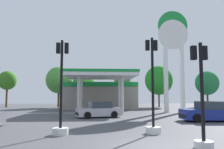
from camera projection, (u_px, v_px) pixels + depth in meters
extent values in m
plane|color=#47474C|center=(150.00, 147.00, 8.78)|extent=(90.00, 90.00, 0.00)
cube|color=gray|center=(100.00, 96.00, 33.70)|extent=(10.45, 5.88, 3.85)
cube|color=#148C38|center=(100.00, 84.00, 30.87)|extent=(10.45, 0.12, 0.60)
cube|color=white|center=(101.00, 76.00, 27.05)|extent=(8.04, 7.33, 0.35)
cube|color=#148C38|center=(101.00, 73.00, 27.08)|extent=(8.14, 7.43, 0.30)
cylinder|color=silver|center=(79.00, 95.00, 24.70)|extent=(0.32, 0.32, 4.09)
cylinder|color=silver|center=(122.00, 95.00, 24.98)|extent=(0.32, 0.32, 4.09)
cylinder|color=silver|center=(81.00, 95.00, 28.71)|extent=(0.32, 0.32, 4.09)
cylinder|color=silver|center=(119.00, 95.00, 28.99)|extent=(0.32, 0.32, 4.09)
cube|color=#4C4C51|center=(100.00, 108.00, 26.71)|extent=(0.90, 0.60, 1.10)
cube|color=white|center=(166.00, 76.00, 26.80)|extent=(0.40, 0.56, 8.51)
cube|color=white|center=(182.00, 76.00, 26.91)|extent=(0.40, 0.56, 8.51)
cylinder|color=white|center=(173.00, 34.00, 27.31)|extent=(3.60, 0.22, 3.60)
cylinder|color=#198C38|center=(173.00, 26.00, 27.43)|extent=(3.60, 0.22, 3.60)
cube|color=white|center=(173.00, 30.00, 27.42)|extent=(3.31, 0.08, 0.65)
cylinder|color=black|center=(87.00, 115.00, 19.36)|extent=(0.64, 0.38, 0.60)
cylinder|color=black|center=(83.00, 114.00, 20.88)|extent=(0.64, 0.38, 0.60)
cylinder|color=black|center=(114.00, 114.00, 20.21)|extent=(0.64, 0.38, 0.60)
cylinder|color=black|center=(108.00, 113.00, 21.73)|extent=(0.64, 0.38, 0.60)
cube|color=#B2B2BA|center=(98.00, 112.00, 20.56)|extent=(4.27, 2.75, 0.72)
cube|color=#2D3842|center=(100.00, 105.00, 20.67)|extent=(2.23, 1.96, 0.60)
cube|color=black|center=(77.00, 114.00, 19.88)|extent=(0.57, 1.54, 0.23)
cylinder|color=black|center=(197.00, 118.00, 16.68)|extent=(0.66, 0.24, 0.65)
cylinder|color=black|center=(188.00, 116.00, 18.42)|extent=(0.66, 0.24, 0.65)
cylinder|color=black|center=(220.00, 116.00, 18.50)|extent=(0.66, 0.24, 0.65)
cube|color=navy|center=(209.00, 114.00, 17.61)|extent=(4.32, 1.90, 0.77)
cube|color=#2D3842|center=(211.00, 106.00, 17.68)|extent=(2.07, 1.64, 0.65)
cube|color=black|center=(183.00, 116.00, 17.53)|extent=(0.16, 1.70, 0.24)
cylinder|color=silver|center=(153.00, 130.00, 11.96)|extent=(0.80, 0.80, 0.35)
cylinder|color=black|center=(153.00, 82.00, 12.19)|extent=(0.14, 0.14, 4.81)
cube|color=black|center=(147.00, 45.00, 12.52)|extent=(0.21, 0.20, 0.57)
sphere|color=red|center=(147.00, 43.00, 12.65)|extent=(0.15, 0.15, 0.15)
sphere|color=#D89E0C|center=(147.00, 46.00, 12.64)|extent=(0.15, 0.15, 0.15)
sphere|color=green|center=(147.00, 49.00, 12.62)|extent=(0.15, 0.15, 0.15)
cube|color=black|center=(155.00, 45.00, 12.54)|extent=(0.21, 0.20, 0.57)
sphere|color=red|center=(155.00, 43.00, 12.68)|extent=(0.15, 0.15, 0.15)
sphere|color=#D89E0C|center=(155.00, 46.00, 12.66)|extent=(0.15, 0.15, 0.15)
sphere|color=green|center=(155.00, 49.00, 12.65)|extent=(0.15, 0.15, 0.15)
cylinder|color=silver|center=(204.00, 144.00, 8.69)|extent=(0.73, 0.73, 0.27)
cylinder|color=black|center=(202.00, 91.00, 8.88)|extent=(0.14, 0.14, 3.85)
cube|color=black|center=(193.00, 53.00, 9.16)|extent=(0.21, 0.20, 0.57)
sphere|color=red|center=(192.00, 49.00, 9.30)|extent=(0.15, 0.15, 0.15)
sphere|color=#D89E0C|center=(192.00, 53.00, 9.28)|extent=(0.15, 0.15, 0.15)
sphere|color=green|center=(192.00, 58.00, 9.27)|extent=(0.15, 0.15, 0.15)
cube|color=black|center=(204.00, 53.00, 9.19)|extent=(0.21, 0.20, 0.57)
sphere|color=red|center=(203.00, 49.00, 9.32)|extent=(0.15, 0.15, 0.15)
sphere|color=#D89E0C|center=(203.00, 54.00, 9.31)|extent=(0.15, 0.15, 0.15)
sphere|color=green|center=(203.00, 58.00, 9.29)|extent=(0.15, 0.15, 0.15)
cylinder|color=silver|center=(60.00, 131.00, 11.54)|extent=(0.82, 0.82, 0.35)
cylinder|color=black|center=(61.00, 83.00, 11.76)|extent=(0.14, 0.14, 4.56)
cube|color=black|center=(58.00, 48.00, 12.08)|extent=(0.21, 0.20, 0.57)
sphere|color=red|center=(59.00, 45.00, 12.22)|extent=(0.15, 0.15, 0.15)
sphere|color=#D89E0C|center=(59.00, 49.00, 12.20)|extent=(0.15, 0.15, 0.15)
sphere|color=green|center=(59.00, 52.00, 12.19)|extent=(0.15, 0.15, 0.15)
cube|color=black|center=(67.00, 48.00, 12.11)|extent=(0.21, 0.20, 0.57)
sphere|color=red|center=(67.00, 45.00, 12.25)|extent=(0.15, 0.15, 0.15)
sphere|color=#D89E0C|center=(67.00, 49.00, 12.23)|extent=(0.15, 0.15, 0.15)
sphere|color=green|center=(67.00, 52.00, 12.21)|extent=(0.15, 0.15, 0.15)
cylinder|color=brown|center=(7.00, 97.00, 37.26)|extent=(0.31, 0.31, 3.32)
ellipsoid|color=#336E1E|center=(7.00, 80.00, 37.51)|extent=(2.98, 2.98, 3.14)
cylinder|color=brown|center=(58.00, 98.00, 37.42)|extent=(0.32, 0.32, 2.92)
ellipsoid|color=#448C39|center=(59.00, 80.00, 37.70)|extent=(4.28, 4.28, 4.49)
cylinder|color=brown|center=(83.00, 99.00, 37.82)|extent=(0.26, 0.26, 2.65)
ellipsoid|color=#368325|center=(84.00, 83.00, 38.06)|extent=(3.61, 3.61, 3.85)
cylinder|color=brown|center=(122.00, 97.00, 38.08)|extent=(0.39, 0.39, 3.23)
ellipsoid|color=#3D6838|center=(122.00, 82.00, 38.32)|extent=(2.80, 2.80, 2.49)
cylinder|color=brown|center=(159.00, 99.00, 38.26)|extent=(0.27, 0.27, 2.78)
ellipsoid|color=#207924|center=(159.00, 80.00, 38.54)|extent=(4.67, 4.67, 4.98)
cylinder|color=brown|center=(208.00, 99.00, 39.37)|extent=(0.33, 0.33, 2.63)
ellipsoid|color=#21703C|center=(207.00, 83.00, 39.62)|extent=(4.00, 4.00, 4.24)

